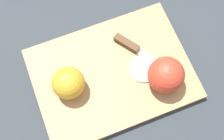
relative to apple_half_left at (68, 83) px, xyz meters
name	(u,v)px	position (x,y,z in m)	size (l,w,h in m)	color
ground_plane	(112,75)	(0.11, -0.01, -0.06)	(4.00, 4.00, 0.00)	#282D33
cutting_board	(112,74)	(0.11, -0.01, -0.05)	(0.41, 0.32, 0.02)	#A37A4C
apple_half_left	(68,83)	(0.00, 0.00, 0.00)	(0.08, 0.08, 0.08)	gold
apple_half_right	(166,75)	(0.21, -0.09, 0.00)	(0.09, 0.09, 0.09)	red
knife	(131,46)	(0.18, 0.02, -0.03)	(0.09, 0.15, 0.02)	silver
apple_slice	(143,69)	(0.18, -0.04, -0.04)	(0.07, 0.07, 0.01)	beige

